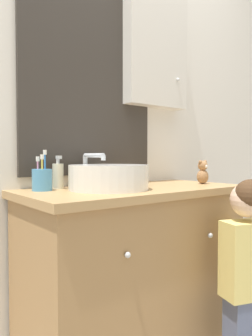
% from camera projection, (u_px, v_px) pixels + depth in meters
% --- Properties ---
extents(wall_back, '(3.20, 0.18, 2.50)m').
position_uv_depth(wall_back, '(104.00, 97.00, 1.83)').
color(wall_back, silver).
rests_on(wall_back, ground_plane).
extents(vanity_counter, '(1.12, 0.54, 0.80)m').
position_uv_depth(vanity_counter, '(135.00, 267.00, 1.62)').
color(vanity_counter, '#A37A4C').
rests_on(vanity_counter, ground_plane).
extents(sink_basin, '(0.37, 0.42, 0.17)m').
position_uv_depth(sink_basin, '(108.00, 177.00, 1.51)').
color(sink_basin, white).
rests_on(sink_basin, vanity_counter).
extents(toothbrush_holder, '(0.09, 0.09, 0.18)m').
position_uv_depth(toothbrush_holder, '(42.00, 179.00, 1.46)').
color(toothbrush_holder, '#4C93C6').
rests_on(toothbrush_holder, vanity_counter).
extents(soap_dispenser, '(0.05, 0.05, 0.16)m').
position_uv_depth(soap_dispenser, '(58.00, 175.00, 1.55)').
color(soap_dispenser, beige).
rests_on(soap_dispenser, vanity_counter).
extents(child_figure, '(0.32, 0.39, 0.85)m').
position_uv_depth(child_figure, '(247.00, 260.00, 1.46)').
color(child_figure, slate).
rests_on(child_figure, ground_plane).
extents(teddy_bear, '(0.07, 0.06, 0.13)m').
position_uv_depth(teddy_bear, '(203.00, 173.00, 1.83)').
color(teddy_bear, '#9E7047').
rests_on(teddy_bear, vanity_counter).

